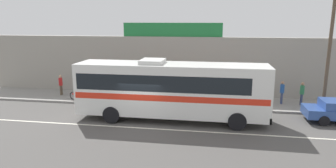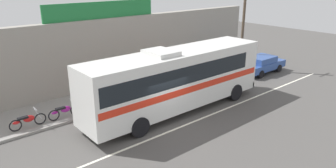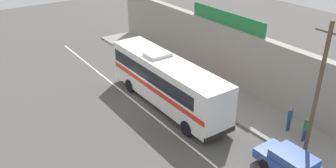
% 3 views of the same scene
% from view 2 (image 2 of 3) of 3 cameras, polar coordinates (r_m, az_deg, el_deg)
% --- Properties ---
extents(ground_plane, '(70.00, 70.00, 0.00)m').
position_cam_2_polar(ground_plane, '(16.87, -0.60, -7.31)').
color(ground_plane, '#4F4C49').
extents(sidewalk_slab, '(30.00, 3.60, 0.14)m').
position_cam_2_polar(sidewalk_slab, '(20.77, -9.82, -2.15)').
color(sidewalk_slab, gray).
rests_on(sidewalk_slab, ground_plane).
extents(storefront_facade, '(30.00, 0.70, 4.80)m').
position_cam_2_polar(storefront_facade, '(21.89, -13.08, 5.14)').
color(storefront_facade, gray).
rests_on(storefront_facade, ground_plane).
extents(storefront_billboard, '(8.02, 0.12, 1.10)m').
position_cam_2_polar(storefront_billboard, '(21.74, -11.88, 13.04)').
color(storefront_billboard, '#1E7538').
rests_on(storefront_billboard, storefront_facade).
extents(road_center_stripe, '(30.00, 0.14, 0.01)m').
position_cam_2_polar(road_center_stripe, '(16.33, 1.21, -8.25)').
color(road_center_stripe, silver).
rests_on(road_center_stripe, ground_plane).
extents(intercity_bus, '(11.62, 2.63, 3.78)m').
position_cam_2_polar(intercity_bus, '(17.71, 1.44, 1.22)').
color(intercity_bus, silver).
rests_on(intercity_bus, ground_plane).
extents(parked_car, '(4.35, 1.86, 1.37)m').
position_cam_2_polar(parked_car, '(26.50, 16.64, 3.52)').
color(parked_car, '#2D4C93').
rests_on(parked_car, ground_plane).
extents(utility_pole, '(1.60, 0.22, 8.15)m').
position_cam_2_polar(utility_pole, '(26.35, 13.63, 11.73)').
color(utility_pole, brown).
rests_on(utility_pole, sidewalk_slab).
extents(motorcycle_orange, '(1.85, 0.56, 0.94)m').
position_cam_2_polar(motorcycle_orange, '(17.99, -18.37, -4.62)').
color(motorcycle_orange, black).
rests_on(motorcycle_orange, sidewalk_slab).
extents(motorcycle_purple, '(1.84, 0.56, 0.94)m').
position_cam_2_polar(motorcycle_purple, '(17.52, -24.25, -6.04)').
color(motorcycle_purple, black).
rests_on(motorcycle_purple, sidewalk_slab).
extents(pedestrian_far_right, '(0.30, 0.48, 1.67)m').
position_cam_2_polar(pedestrian_far_right, '(26.11, 7.30, 4.81)').
color(pedestrian_far_right, navy).
rests_on(pedestrian_far_right, sidewalk_slab).
extents(pedestrian_by_curb, '(0.30, 0.48, 1.69)m').
position_cam_2_polar(pedestrian_by_curb, '(26.95, 9.49, 5.17)').
color(pedestrian_by_curb, navy).
rests_on(pedestrian_by_curb, sidewalk_slab).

